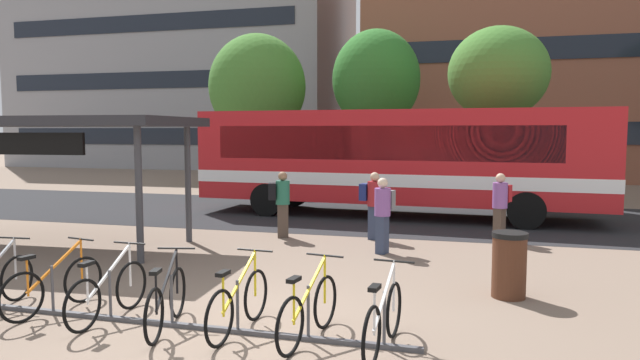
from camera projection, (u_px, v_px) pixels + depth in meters
ground at (247, 328)px, 7.41m from camera, size 200.00×200.00×0.00m
bus_lane_asphalt at (374, 215)px, 17.29m from camera, size 80.00×7.20×0.01m
city_bus at (397, 158)px, 16.95m from camera, size 12.14×3.23×3.20m
bike_rack at (172, 320)px, 7.47m from camera, size 6.63×0.17×0.70m
parked_bicycle_orange_1 at (54, 286)px, 8.05m from camera, size 0.55×1.70×0.99m
parked_bicycle_white_2 at (108, 293)px, 7.71m from camera, size 0.52×1.72×0.99m
parked_bicycle_black_3 at (167, 301)px, 7.33m from camera, size 0.58×1.69×0.99m
parked_bicycle_yellow_4 at (239, 304)px, 7.22m from camera, size 0.52×1.72×0.99m
parked_bicycle_yellow_5 at (309, 311)px, 6.93m from camera, size 0.52×1.71×0.99m
parked_bicycle_white_6 at (384, 320)px, 6.59m from camera, size 0.52×1.72×0.99m
transit_shelter at (41, 126)px, 12.46m from camera, size 6.84×3.37×2.89m
commuter_navy_pack_0 at (373, 201)px, 13.40m from camera, size 0.56×0.39×1.62m
commuter_black_pack_1 at (281, 200)px, 13.63m from camera, size 0.59×0.47×1.61m
commuter_red_pack_2 at (501, 203)px, 13.06m from camera, size 0.51×0.60×1.62m
commuter_grey_pack_3 at (383, 210)px, 11.88m from camera, size 0.46×0.59×1.61m
trash_bin at (509, 265)px, 8.75m from camera, size 0.55×0.55×1.03m
street_tree_0 at (498, 74)px, 19.55m from camera, size 3.45×3.45×6.21m
street_tree_1 at (257, 87)px, 25.97m from camera, size 4.47×4.47×7.05m
street_tree_3 at (376, 80)px, 24.58m from camera, size 3.84×3.84×7.01m
building_left_wing at (189, 43)px, 42.87m from camera, size 23.53×12.27×18.57m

